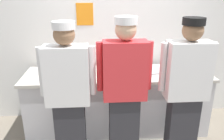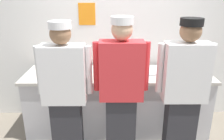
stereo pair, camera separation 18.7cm
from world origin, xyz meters
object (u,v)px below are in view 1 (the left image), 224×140
at_px(ramekin_green_sauce, 105,68).
at_px(chefs_knife, 63,78).
at_px(mixing_bowl_steel, 116,71).
at_px(squeeze_bottle_secondary, 71,69).
at_px(chef_near_left, 68,94).
at_px(ramekin_red_sauce, 67,77).
at_px(ramekin_yellow_sauce, 82,72).
at_px(squeeze_bottle_spare, 53,64).
at_px(chef_far_right, 186,89).
at_px(deli_cup, 184,63).
at_px(sheet_tray, 154,70).
at_px(squeeze_bottle_primary, 121,63).
at_px(plate_stack_front, 54,74).
at_px(chef_center, 125,89).
at_px(plate_stack_rear, 178,70).
at_px(ramekin_orange_sauce, 139,77).

height_order(ramekin_green_sauce, chefs_knife, ramekin_green_sauce).
height_order(mixing_bowl_steel, squeeze_bottle_secondary, squeeze_bottle_secondary).
distance_m(chef_near_left, chefs_knife, 0.56).
height_order(ramekin_red_sauce, ramekin_yellow_sauce, ramekin_red_sauce).
bearing_deg(squeeze_bottle_spare, chef_far_right, -27.18).
bearing_deg(chefs_knife, chef_far_right, -20.02).
relative_size(squeeze_bottle_spare, chefs_knife, 0.78).
xyz_separation_m(chef_far_right, deli_cup, (0.33, 0.91, 0.01)).
xyz_separation_m(sheet_tray, chefs_knife, (-1.28, -0.21, -0.01)).
bearing_deg(squeeze_bottle_primary, plate_stack_front, -165.79).
bearing_deg(ramekin_red_sauce, plate_stack_front, 147.56).
height_order(chef_far_right, plate_stack_front, chef_far_right).
distance_m(squeeze_bottle_primary, squeeze_bottle_spare, 1.00).
height_order(squeeze_bottle_primary, chefs_knife, squeeze_bottle_primary).
xyz_separation_m(chef_center, squeeze_bottle_spare, (-0.95, 0.81, 0.06)).
bearing_deg(ramekin_green_sauce, squeeze_bottle_spare, 179.39).
relative_size(squeeze_bottle_spare, ramekin_yellow_sauce, 2.17).
relative_size(chef_far_right, plate_stack_rear, 8.76).
bearing_deg(plate_stack_front, sheet_tray, 4.57).
bearing_deg(squeeze_bottle_spare, ramekin_orange_sauce, -17.51).
distance_m(mixing_bowl_steel, squeeze_bottle_primary, 0.27).
bearing_deg(plate_stack_front, ramekin_green_sauce, 16.82).
bearing_deg(chefs_knife, chef_center, -33.24).
height_order(chef_near_left, ramekin_yellow_sauce, chef_near_left).
bearing_deg(deli_cup, squeeze_bottle_secondary, -171.45).
distance_m(mixing_bowl_steel, ramekin_orange_sauce, 0.32).
distance_m(plate_stack_rear, chefs_knife, 1.62).
distance_m(chef_near_left, ramekin_yellow_sauce, 0.73).
relative_size(ramekin_red_sauce, deli_cup, 1.01).
xyz_separation_m(chef_center, squeeze_bottle_secondary, (-0.66, 0.62, 0.04)).
relative_size(mixing_bowl_steel, ramekin_red_sauce, 3.70).
height_order(plate_stack_front, ramekin_green_sauce, plate_stack_front).
relative_size(chef_center, squeeze_bottle_spare, 8.18).
bearing_deg(squeeze_bottle_spare, plate_stack_front, -75.24).
bearing_deg(mixing_bowl_steel, chef_center, -85.75).
height_order(chef_center, plate_stack_front, chef_center).
relative_size(chef_near_left, sheet_tray, 3.88).
distance_m(chef_near_left, squeeze_bottle_secondary, 0.67).
bearing_deg(ramekin_orange_sauce, squeeze_bottle_secondary, 168.53).
distance_m(squeeze_bottle_spare, ramekin_green_sauce, 0.76).
relative_size(chef_center, plate_stack_front, 8.58).
xyz_separation_m(squeeze_bottle_primary, ramekin_red_sauce, (-0.76, -0.35, -0.06)).
height_order(ramekin_yellow_sauce, chefs_knife, ramekin_yellow_sauce).
height_order(chef_center, squeeze_bottle_secondary, chef_center).
distance_m(plate_stack_rear, deli_cup, 0.30).
bearing_deg(squeeze_bottle_primary, chef_center, -93.30).
xyz_separation_m(mixing_bowl_steel, ramekin_red_sauce, (-0.67, -0.10, -0.02)).
height_order(chef_center, deli_cup, chef_center).
relative_size(chef_far_right, deli_cup, 16.80).
bearing_deg(chef_near_left, squeeze_bottle_secondary, 92.57).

